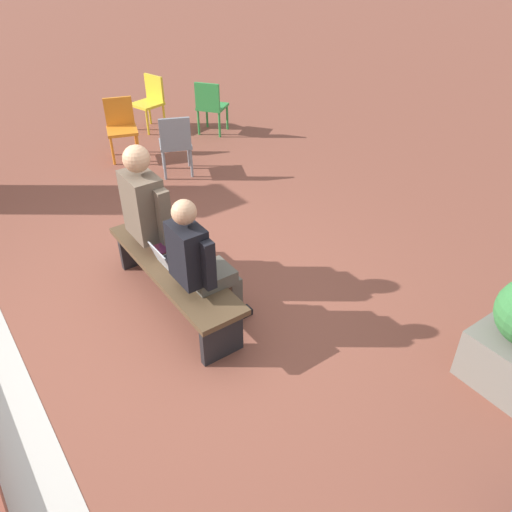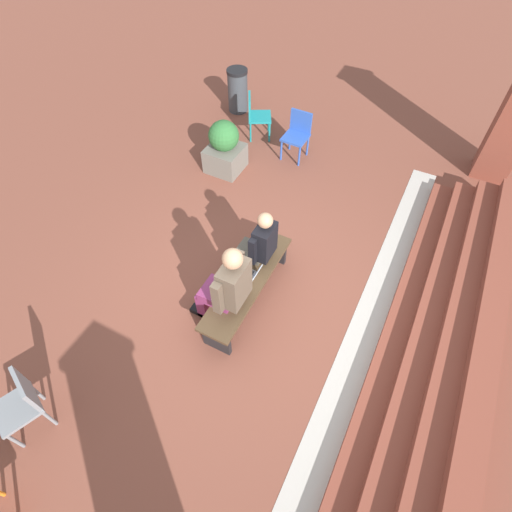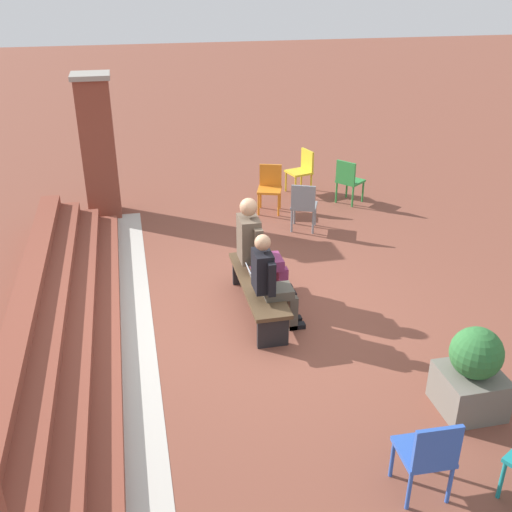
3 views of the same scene
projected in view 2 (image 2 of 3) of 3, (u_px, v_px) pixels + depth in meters
ground_plane at (257, 298)px, 5.46m from camera, size 60.00×60.00×0.00m
concrete_strip at (358, 347)px, 4.99m from camera, size 7.64×0.40×0.01m
brick_steps at (442, 374)px, 4.54m from camera, size 6.84×1.20×0.60m
bench at (247, 284)px, 5.16m from camera, size 1.80×0.44×0.45m
person_student at (257, 245)px, 5.15m from camera, size 0.50×0.63×1.28m
person_adult at (226, 286)px, 4.66m from camera, size 0.60×0.76×1.44m
laptop at (248, 278)px, 5.05m from camera, size 0.32×0.29×0.21m
plastic_chair_near_bench_right at (298, 132)px, 7.09m from camera, size 0.43×0.43×0.84m
plastic_chair_mid_courtyard at (256, 114)px, 7.47m from camera, size 0.57×0.57×0.84m
plastic_chair_by_pillar at (22, 402)px, 4.08m from camera, size 0.55×0.55×0.84m
planter at (225, 148)px, 6.88m from camera, size 0.60×0.60×0.94m
litter_bin at (238, 90)px, 8.11m from camera, size 0.42×0.42×0.86m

